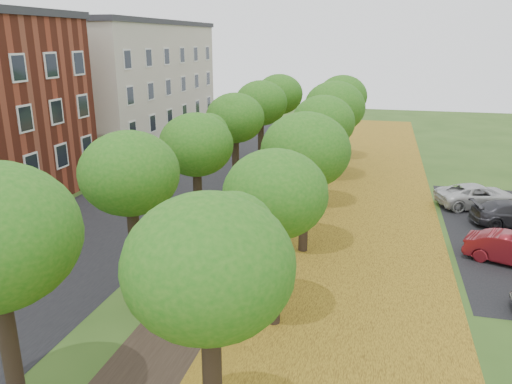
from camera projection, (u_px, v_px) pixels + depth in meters
The scene contains 8 objects.
street_asphalt at pixel (127, 210), 26.99m from camera, with size 8.00×70.00×0.01m, color black.
footpath at pixel (261, 222), 25.24m from camera, with size 3.20×70.00×0.01m, color black.
leaf_verge at pixel (362, 231), 24.07m from camera, with size 7.50×70.00×0.01m, color #B58C21.
tree_row_west at pixel (218, 132), 24.43m from camera, with size 3.56×33.56×6.06m.
tree_row_east at pixel (315, 136), 23.31m from camera, with size 3.56×33.56×6.06m.
building_cream at pixel (123, 82), 44.36m from camera, with size 10.30×20.30×10.40m.
bench at pixel (204, 312), 16.11m from camera, with size 0.61×1.67×0.77m.
car_white at pixel (478, 196), 27.35m from camera, with size 2.08×4.51×1.25m, color silver.
Camera 1 is at (5.53, -8.03, 8.85)m, focal length 35.00 mm.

